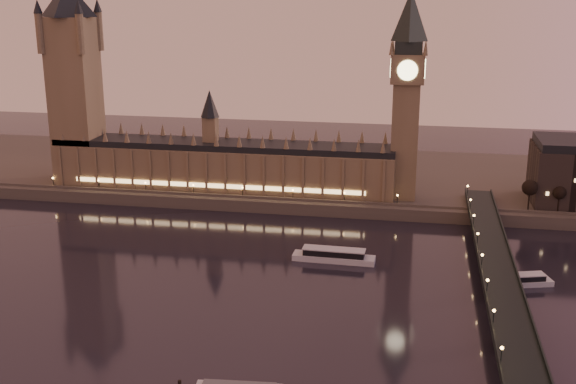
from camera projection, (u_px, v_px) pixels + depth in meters
name	position (u px, v px, depth m)	size (l,w,h in m)	color
ground	(242.00, 298.00, 263.03)	(700.00, 700.00, 0.00)	black
far_embankment	(362.00, 179.00, 412.90)	(560.00, 130.00, 6.00)	#423D35
palace_of_westminster	(222.00, 159.00, 378.21)	(180.00, 26.62, 52.00)	brown
victoria_tower	(73.00, 72.00, 379.73)	(31.68, 31.68, 118.00)	brown
big_ben	(407.00, 83.00, 350.20)	(17.68, 17.68, 104.00)	brown
westminster_bridge	(503.00, 304.00, 245.68)	(13.20, 260.00, 15.30)	black
bare_tree_0	(525.00, 190.00, 342.17)	(6.75, 6.75, 13.72)	black
bare_tree_1	(557.00, 191.00, 339.69)	(6.75, 6.75, 13.72)	black
cruise_boat_a	(334.00, 256.00, 297.85)	(34.18, 8.25, 5.44)	silver
cruise_boat_b	(520.00, 280.00, 274.06)	(25.22, 12.84, 4.52)	silver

